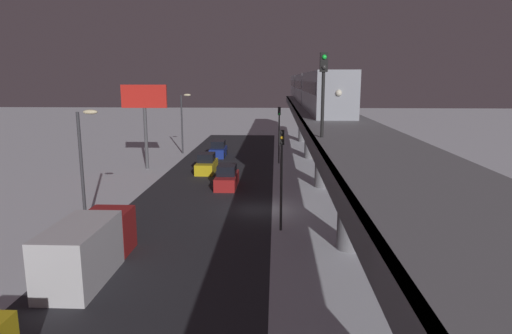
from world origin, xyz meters
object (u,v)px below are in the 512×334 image
at_px(rail_signal, 323,80).
at_px(traffic_light_near, 281,166).
at_px(sedan_red, 227,178).
at_px(box_truck, 89,247).
at_px(traffic_light_mid, 279,127).
at_px(subway_train, 309,87).
at_px(sedan_yellow, 207,164).
at_px(sedan_blue, 218,150).
at_px(commercial_billboard, 144,105).

height_order(rail_signal, traffic_light_near, rail_signal).
distance_m(sedan_red, box_truck, 19.06).
height_order(sedan_red, traffic_light_mid, traffic_light_mid).
relative_size(subway_train, sedan_red, 11.75).
bearing_deg(sedan_yellow, subway_train, -130.95).
bearing_deg(traffic_light_mid, rail_signal, 93.71).
bearing_deg(traffic_light_near, sedan_blue, -74.73).
xyz_separation_m(rail_signal, sedan_blue, (9.36, -33.03, -8.62)).
bearing_deg(commercial_billboard, sedan_blue, -129.81).
bearing_deg(subway_train, sedan_blue, 17.24).
relative_size(box_truck, commercial_billboard, 0.83).
xyz_separation_m(sedan_yellow, traffic_light_mid, (-7.50, -5.22, 3.40)).
xyz_separation_m(rail_signal, sedan_yellow, (9.36, -23.49, -8.61)).
distance_m(subway_train, sedan_red, 22.50).
height_order(sedan_red, box_truck, box_truck).
bearing_deg(sedan_red, traffic_light_near, -67.97).
relative_size(box_truck, traffic_light_mid, 1.16).
relative_size(subway_train, sedan_yellow, 12.12).
bearing_deg(traffic_light_mid, subway_train, -116.04).
xyz_separation_m(subway_train, traffic_light_near, (3.82, 30.98, -4.26)).
relative_size(sedan_blue, traffic_light_near, 0.66).
xyz_separation_m(sedan_blue, sedan_yellow, (-0.00, 9.53, 0.01)).
relative_size(sedan_yellow, sedan_red, 0.97).
relative_size(sedan_yellow, traffic_light_mid, 0.71).
relative_size(sedan_blue, commercial_billboard, 0.48).
bearing_deg(subway_train, commercial_billboard, 32.63).
bearing_deg(sedan_red, rail_signal, -69.10).
xyz_separation_m(rail_signal, box_truck, (11.36, 1.26, -8.06)).
relative_size(rail_signal, traffic_light_mid, 0.62).
height_order(sedan_red, traffic_light_near, traffic_light_near).
xyz_separation_m(rail_signal, commercial_billboard, (16.04, -25.01, -2.58)).
relative_size(sedan_yellow, commercial_billboard, 0.51).
distance_m(sedan_blue, traffic_light_near, 28.68).
bearing_deg(sedan_yellow, traffic_light_mid, -145.14).
bearing_deg(sedan_blue, sedan_yellow, 90.00).
xyz_separation_m(rail_signal, traffic_light_mid, (1.86, -28.72, -5.21)).
bearing_deg(commercial_billboard, traffic_light_near, 126.09).
height_order(sedan_blue, traffic_light_near, traffic_light_near).
relative_size(traffic_light_mid, commercial_billboard, 0.72).
distance_m(rail_signal, box_truck, 13.99).
distance_m(rail_signal, traffic_light_near, 7.84).
relative_size(subway_train, sedan_blue, 13.08).
distance_m(subway_train, rail_signal, 36.60).
bearing_deg(traffic_light_mid, sedan_red, 67.84).
bearing_deg(sedan_yellow, sedan_blue, -90.00).
bearing_deg(sedan_yellow, rail_signal, 111.73).
distance_m(sedan_blue, sedan_yellow, 9.53).
xyz_separation_m(subway_train, box_truck, (13.32, 37.80, -7.11)).
bearing_deg(sedan_red, sedan_blue, 100.02).
height_order(sedan_yellow, traffic_light_near, traffic_light_near).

